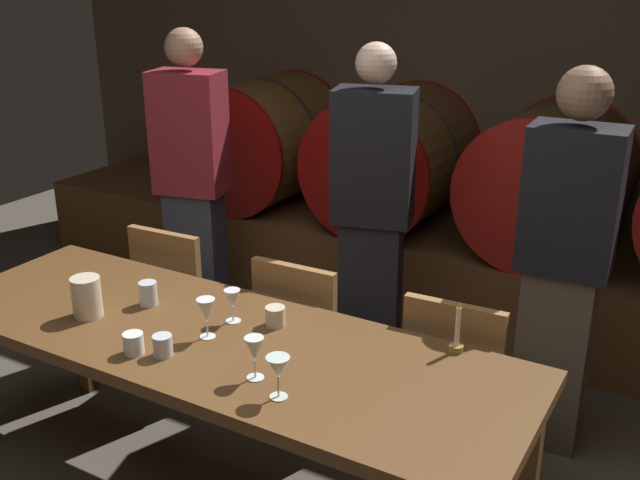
{
  "coord_description": "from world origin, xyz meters",
  "views": [
    {
      "loc": [
        1.38,
        -1.69,
        2.1
      ],
      "look_at": [
        -0.03,
        0.75,
        1.03
      ],
      "focal_mm": 41.97,
      "sensor_mm": 36.0,
      "label": 1
    }
  ],
  "objects_px": {
    "cup_far_right": "(275,316)",
    "wine_glass_center_left": "(232,300)",
    "candle_center": "(457,338)",
    "wine_barrel_far_left": "(265,141)",
    "pitcher": "(87,297)",
    "wine_glass_center_right": "(254,350)",
    "dining_table": "(217,353)",
    "guest_right": "(564,263)",
    "cup_center_left": "(133,343)",
    "chair_center": "(306,337)",
    "chair_left": "(182,298)",
    "wine_barrel_center_left": "(393,158)",
    "cup_center_right": "(163,346)",
    "cup_far_left": "(148,293)",
    "wine_barrel_center_right": "(550,180)",
    "wine_glass_far_left": "(206,311)",
    "guest_left": "(192,186)",
    "chair_right": "(458,381)",
    "wine_glass_far_right": "(278,368)",
    "guest_center": "(372,220)"
  },
  "relations": [
    {
      "from": "cup_far_right",
      "to": "wine_glass_center_left",
      "type": "bearing_deg",
      "value": -160.55
    },
    {
      "from": "candle_center",
      "to": "wine_barrel_far_left",
      "type": "bearing_deg",
      "value": 138.85
    },
    {
      "from": "pitcher",
      "to": "wine_glass_center_right",
      "type": "xyz_separation_m",
      "value": [
        0.84,
        -0.06,
        0.03
      ]
    },
    {
      "from": "dining_table",
      "to": "guest_right",
      "type": "height_order",
      "value": "guest_right"
    },
    {
      "from": "dining_table",
      "to": "cup_center_left",
      "type": "height_order",
      "value": "cup_center_left"
    },
    {
      "from": "chair_center",
      "to": "guest_right",
      "type": "xyz_separation_m",
      "value": [
        0.99,
        0.49,
        0.39
      ]
    },
    {
      "from": "chair_left",
      "to": "wine_glass_center_right",
      "type": "height_order",
      "value": "wine_glass_center_right"
    },
    {
      "from": "wine_barrel_center_left",
      "to": "chair_center",
      "type": "xyz_separation_m",
      "value": [
        0.28,
        -1.5,
        -0.46
      ]
    },
    {
      "from": "guest_right",
      "to": "cup_center_right",
      "type": "xyz_separation_m",
      "value": [
        -1.09,
        -1.3,
        -0.08
      ]
    },
    {
      "from": "candle_center",
      "to": "cup_far_left",
      "type": "relative_size",
      "value": 2.0
    },
    {
      "from": "wine_barrel_center_right",
      "to": "pitcher",
      "type": "distance_m",
      "value": 2.55
    },
    {
      "from": "cup_far_left",
      "to": "wine_glass_center_right",
      "type": "bearing_deg",
      "value": -19.88
    },
    {
      "from": "cup_center_right",
      "to": "guest_right",
      "type": "bearing_deg",
      "value": 50.02
    },
    {
      "from": "cup_far_left",
      "to": "wine_glass_far_left",
      "type": "bearing_deg",
      "value": -15.05
    },
    {
      "from": "wine_barrel_center_right",
      "to": "guest_right",
      "type": "xyz_separation_m",
      "value": [
        0.32,
        -1.01,
        -0.07
      ]
    },
    {
      "from": "dining_table",
      "to": "cup_far_left",
      "type": "bearing_deg",
      "value": 168.74
    },
    {
      "from": "dining_table",
      "to": "cup_center_left",
      "type": "distance_m",
      "value": 0.33
    },
    {
      "from": "wine_glass_far_left",
      "to": "cup_far_left",
      "type": "relative_size",
      "value": 1.58
    },
    {
      "from": "wine_glass_center_right",
      "to": "cup_center_right",
      "type": "distance_m",
      "value": 0.38
    },
    {
      "from": "wine_barrel_far_left",
      "to": "chair_left",
      "type": "xyz_separation_m",
      "value": [
        0.46,
        -1.46,
        -0.46
      ]
    },
    {
      "from": "wine_barrel_center_right",
      "to": "cup_far_right",
      "type": "xyz_separation_m",
      "value": [
        -0.56,
        -1.92,
        -0.14
      ]
    },
    {
      "from": "chair_center",
      "to": "guest_right",
      "type": "distance_m",
      "value": 1.17
    },
    {
      "from": "guest_right",
      "to": "chair_left",
      "type": "bearing_deg",
      "value": 11.51
    },
    {
      "from": "chair_center",
      "to": "guest_left",
      "type": "bearing_deg",
      "value": -28.62
    },
    {
      "from": "wine_glass_center_right",
      "to": "candle_center",
      "type": "bearing_deg",
      "value": 44.6
    },
    {
      "from": "wine_glass_far_left",
      "to": "cup_far_left",
      "type": "height_order",
      "value": "wine_glass_far_left"
    },
    {
      "from": "wine_glass_center_left",
      "to": "cup_far_right",
      "type": "height_order",
      "value": "wine_glass_center_left"
    },
    {
      "from": "chair_right",
      "to": "guest_left",
      "type": "xyz_separation_m",
      "value": [
        -1.79,
        0.56,
        0.42
      ]
    },
    {
      "from": "chair_center",
      "to": "cup_far_right",
      "type": "relative_size",
      "value": 11.29
    },
    {
      "from": "wine_glass_far_right",
      "to": "cup_far_left",
      "type": "relative_size",
      "value": 1.49
    },
    {
      "from": "dining_table",
      "to": "wine_glass_center_left",
      "type": "bearing_deg",
      "value": 95.33
    },
    {
      "from": "wine_glass_center_right",
      "to": "cup_far_right",
      "type": "relative_size",
      "value": 1.98
    },
    {
      "from": "wine_barrel_center_right",
      "to": "wine_glass_center_left",
      "type": "bearing_deg",
      "value": -109.95
    },
    {
      "from": "wine_barrel_far_left",
      "to": "guest_left",
      "type": "relative_size",
      "value": 0.5
    },
    {
      "from": "chair_left",
      "to": "pitcher",
      "type": "height_order",
      "value": "pitcher"
    },
    {
      "from": "wine_barrel_center_right",
      "to": "cup_far_left",
      "type": "xyz_separation_m",
      "value": [
        -1.11,
        -2.02,
        -0.13
      ]
    },
    {
      "from": "wine_glass_far_left",
      "to": "cup_far_left",
      "type": "xyz_separation_m",
      "value": [
        -0.38,
        0.1,
        -0.06
      ]
    },
    {
      "from": "wine_glass_far_left",
      "to": "wine_glass_center_left",
      "type": "relative_size",
      "value": 1.16
    },
    {
      "from": "wine_barrel_far_left",
      "to": "chair_right",
      "type": "xyz_separation_m",
      "value": [
        1.95,
        -1.51,
        -0.46
      ]
    },
    {
      "from": "chair_center",
      "to": "guest_center",
      "type": "relative_size",
      "value": 0.5
    },
    {
      "from": "wine_barrel_center_right",
      "to": "cup_far_right",
      "type": "distance_m",
      "value": 2.0
    },
    {
      "from": "pitcher",
      "to": "cup_center_right",
      "type": "distance_m",
      "value": 0.48
    },
    {
      "from": "cup_center_right",
      "to": "wine_glass_center_right",
      "type": "bearing_deg",
      "value": 5.74
    },
    {
      "from": "chair_center",
      "to": "cup_center_left",
      "type": "distance_m",
      "value": 0.93
    },
    {
      "from": "wine_glass_far_left",
      "to": "wine_glass_far_right",
      "type": "xyz_separation_m",
      "value": [
        0.45,
        -0.21,
        0.0
      ]
    },
    {
      "from": "dining_table",
      "to": "pitcher",
      "type": "distance_m",
      "value": 0.57
    },
    {
      "from": "wine_barrel_far_left",
      "to": "wine_glass_center_left",
      "type": "bearing_deg",
      "value": -59.14
    },
    {
      "from": "candle_center",
      "to": "cup_center_right",
      "type": "bearing_deg",
      "value": -148.32
    },
    {
      "from": "dining_table",
      "to": "cup_far_right",
      "type": "bearing_deg",
      "value": 51.5
    },
    {
      "from": "wine_glass_center_left",
      "to": "cup_far_left",
      "type": "height_order",
      "value": "wine_glass_center_left"
    }
  ]
}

